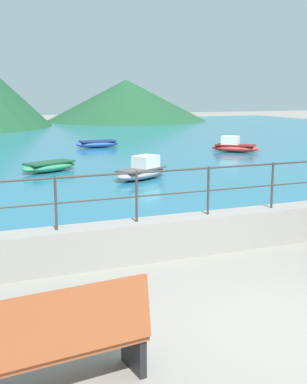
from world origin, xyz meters
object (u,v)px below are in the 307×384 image
bench_main (65,341)px  boat_6 (49,166)px  boat_3 (142,171)px  boat_4 (234,146)px  boat_0 (98,144)px

bench_main → boat_6: bearing=79.0°
boat_3 → boat_4: size_ratio=1.06×
bench_main → boat_0: bench_main is taller
boat_0 → boat_4: boat_4 is taller
boat_0 → boat_4: bearing=-39.4°
boat_0 → boat_3: boat_3 is taller
boat_0 → boat_6: bearing=-119.0°
bench_main → boat_6: size_ratio=0.71×
boat_3 → boat_4: same height
boat_0 → boat_4: size_ratio=1.01×
boat_4 → boat_6: (-9.48, -2.69, -0.07)m
boat_0 → boat_3: 10.07m
boat_4 → boat_6: size_ratio=0.93×
boat_6 → bench_main: bearing=-101.0°
bench_main → boat_6: bench_main is taller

